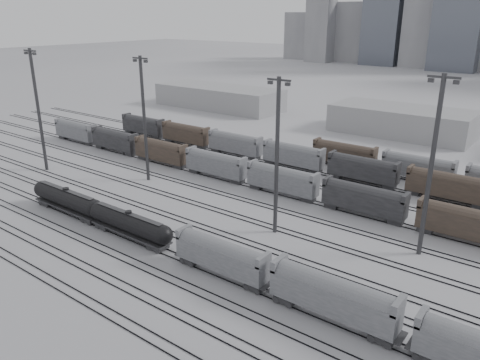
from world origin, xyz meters
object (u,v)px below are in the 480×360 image
Objects in this scene: hopper_car_b at (333,295)px; light_mast_a at (38,108)px; hopper_car_a at (221,255)px; light_mast_c at (277,154)px; tank_car_a at (67,199)px; tank_car_b at (129,223)px.

light_mast_a reaches higher than hopper_car_b.
hopper_car_b is at bearing 0.00° from hopper_car_a.
light_mast_a is at bearing 171.52° from hopper_car_b.
light_mast_c is at bearing 95.66° from hopper_car_a.
hopper_car_a is at bearing -10.72° from light_mast_a.
tank_car_a is 35.59m from hopper_car_a.
tank_car_a is 1.30× the size of hopper_car_a.
light_mast_c reaches higher than hopper_car_b.
hopper_car_b reaches higher than hopper_car_a.
light_mast_c is at bearing 24.94° from tank_car_a.
light_mast_c is (34.02, 15.82, 10.74)m from tank_car_a.
light_mast_a is (-42.56, 11.62, 11.77)m from tank_car_b.
light_mast_c is at bearing 42.50° from tank_car_b.
tank_car_a is at bearing 180.00° from hopper_car_a.
hopper_car_b is 0.57× the size of light_mast_a.
hopper_car_b is 26.07m from light_mast_c.
hopper_car_a is at bearing -0.00° from tank_car_a.
light_mast_a is at bearing 169.28° from hopper_car_a.
tank_car_b is 1.17× the size of hopper_car_b.
light_mast_a reaches higher than tank_car_a.
light_mast_c reaches higher than tank_car_b.
tank_car_a is 39.03m from light_mast_c.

